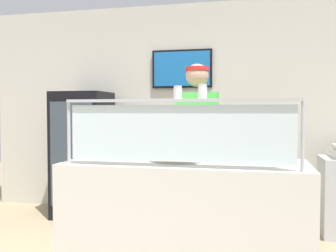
% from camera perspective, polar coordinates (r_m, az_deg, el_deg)
% --- Properties ---
extents(shop_rear_unit, '(6.20, 0.13, 2.70)m').
position_cam_1_polar(shop_rear_unit, '(4.85, 6.95, 2.57)').
color(shop_rear_unit, beige).
rests_on(shop_rear_unit, ground).
extents(serving_counter, '(1.80, 0.72, 0.95)m').
position_cam_1_polar(serving_counter, '(2.95, 2.63, -14.62)').
color(serving_counter, silver).
rests_on(serving_counter, ground).
extents(sneeze_guard, '(1.62, 0.06, 0.46)m').
position_cam_1_polar(sneeze_guard, '(2.53, 1.44, 0.22)').
color(sneeze_guard, '#B2B5BC').
rests_on(sneeze_guard, serving_counter).
extents(pizza_tray, '(0.48, 0.48, 0.04)m').
position_cam_1_polar(pizza_tray, '(2.92, 1.69, -4.89)').
color(pizza_tray, '#9EA0A8').
rests_on(pizza_tray, serving_counter).
extents(pizza_server, '(0.10, 0.29, 0.01)m').
position_cam_1_polar(pizza_server, '(2.90, 1.29, -4.50)').
color(pizza_server, '#ADAFB7').
rests_on(pizza_server, pizza_tray).
extents(parmesan_shaker, '(0.06, 0.06, 0.09)m').
position_cam_1_polar(parmesan_shaker, '(2.53, 1.48, 4.98)').
color(parmesan_shaker, white).
rests_on(parmesan_shaker, sneeze_guard).
extents(pepper_flake_shaker, '(0.06, 0.06, 0.10)m').
position_cam_1_polar(pepper_flake_shaker, '(2.50, 5.23, 5.09)').
color(pepper_flake_shaker, white).
rests_on(pepper_flake_shaker, sneeze_guard).
extents(worker_figure, '(0.41, 0.50, 1.76)m').
position_cam_1_polar(worker_figure, '(3.46, 4.45, -3.13)').
color(worker_figure, '#23232D').
rests_on(worker_figure, ground).
extents(drink_fridge, '(0.65, 0.60, 1.57)m').
position_cam_1_polar(drink_fridge, '(4.89, -12.78, -4.18)').
color(drink_fridge, black).
rests_on(drink_fridge, ground).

